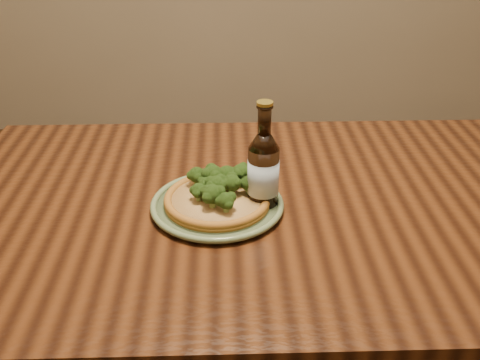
{
  "coord_description": "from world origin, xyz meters",
  "views": [
    {
      "loc": [
        -0.17,
        -0.97,
        1.4
      ],
      "look_at": [
        -0.14,
        0.07,
        0.82
      ],
      "focal_mm": 42.0,
      "sensor_mm": 36.0,
      "label": 1
    }
  ],
  "objects_px": {
    "plate": "(217,205)",
    "pizza": "(218,196)",
    "table": "(298,235)",
    "beer_bottle": "(263,170)"
  },
  "relations": [
    {
      "from": "table",
      "to": "beer_bottle",
      "type": "height_order",
      "value": "beer_bottle"
    },
    {
      "from": "pizza",
      "to": "beer_bottle",
      "type": "height_order",
      "value": "beer_bottle"
    },
    {
      "from": "plate",
      "to": "beer_bottle",
      "type": "distance_m",
      "value": 0.13
    },
    {
      "from": "table",
      "to": "plate",
      "type": "height_order",
      "value": "plate"
    },
    {
      "from": "plate",
      "to": "pizza",
      "type": "relative_size",
      "value": 1.26
    },
    {
      "from": "beer_bottle",
      "to": "pizza",
      "type": "bearing_deg",
      "value": 156.35
    },
    {
      "from": "table",
      "to": "pizza",
      "type": "xyz_separation_m",
      "value": [
        -0.18,
        -0.02,
        0.12
      ]
    },
    {
      "from": "pizza",
      "to": "beer_bottle",
      "type": "relative_size",
      "value": 0.94
    },
    {
      "from": "plate",
      "to": "pizza",
      "type": "height_order",
      "value": "pizza"
    },
    {
      "from": "pizza",
      "to": "table",
      "type": "bearing_deg",
      "value": 7.31
    }
  ]
}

